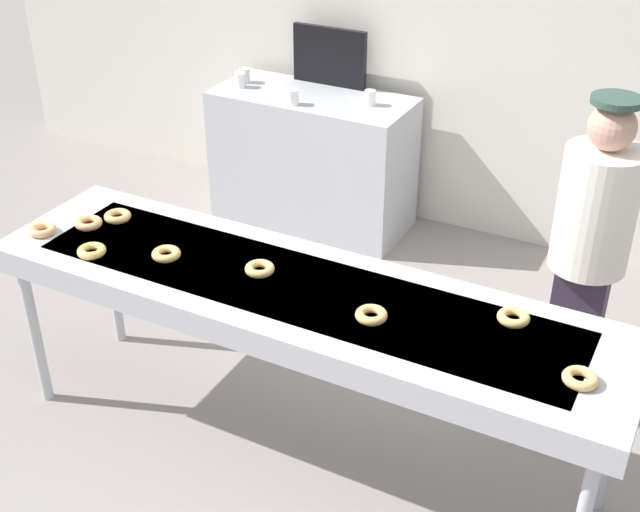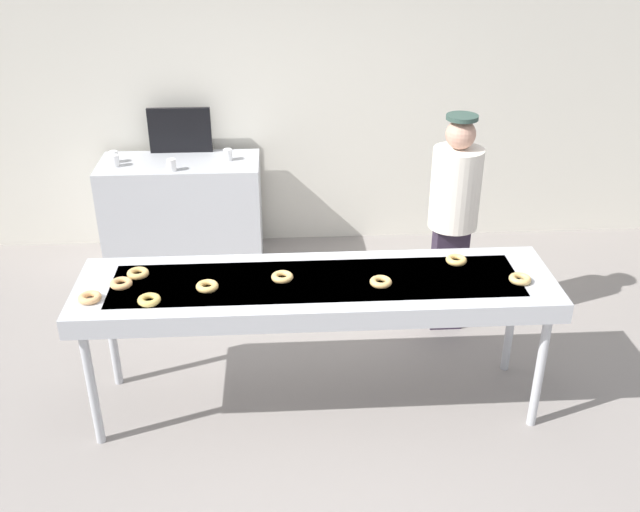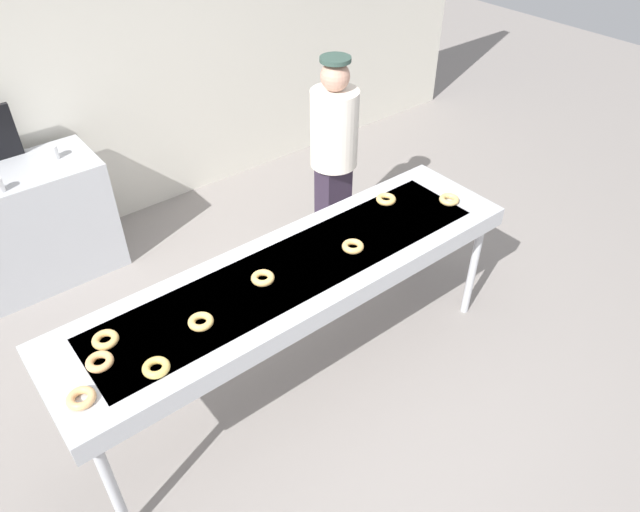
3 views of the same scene
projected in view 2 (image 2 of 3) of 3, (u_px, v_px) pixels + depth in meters
The scene contains 19 objects.
ground_plane at pixel (317, 402), 4.75m from camera, with size 16.00×16.00×0.00m, color gray.
back_wall at pixel (300, 88), 6.35m from camera, with size 8.00×0.12×2.87m, color silver.
fryer_conveyor at pixel (317, 290), 4.35m from camera, with size 2.88×0.75×0.92m.
glazed_donut_0 at pixel (381, 282), 4.27m from camera, with size 0.13×0.13×0.04m, color #E3B064.
glazed_donut_1 at pixel (90, 298), 4.11m from camera, with size 0.13×0.13×0.04m, color #ECAE6F.
glazed_donut_2 at pixel (149, 300), 4.08m from camera, with size 0.13×0.13×0.04m, color #DEBB5C.
glazed_donut_3 at pixel (520, 279), 4.30m from camera, with size 0.13×0.13×0.04m, color #E1B76B.
glazed_donut_4 at pixel (121, 284), 4.25m from camera, with size 0.13×0.13×0.04m, color #EBAC6A.
glazed_donut_5 at pixel (138, 273), 4.36m from camera, with size 0.13×0.13×0.04m, color #E8B565.
glazed_donut_6 at pixel (456, 260), 4.52m from camera, with size 0.13×0.13×0.04m, color #EBB965.
glazed_donut_7 at pixel (282, 277), 4.32m from camera, with size 0.13×0.13×0.04m, color #E7B567.
glazed_donut_8 at pixel (207, 286), 4.22m from camera, with size 0.13×0.13×0.04m, color #E8BA66.
worker_baker at pixel (453, 211), 5.16m from camera, with size 0.35×0.35×1.66m.
prep_counter at pixel (184, 212), 6.34m from camera, with size 1.36×0.60×0.94m, color #B7BABF.
paper_cup_0 at pixel (114, 157), 6.08m from camera, with size 0.07×0.07×0.10m, color white.
paper_cup_1 at pixel (115, 161), 6.00m from camera, with size 0.07×0.07×0.10m, color white.
paper_cup_2 at pixel (228, 155), 6.13m from camera, with size 0.07×0.07×0.10m, color white.
paper_cup_3 at pixel (172, 165), 5.91m from camera, with size 0.07×0.07×0.10m, color white.
menu_display at pixel (180, 130), 6.25m from camera, with size 0.54×0.04×0.40m, color black.
Camera 2 is at (-0.20, -3.76, 3.04)m, focal length 40.39 mm.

